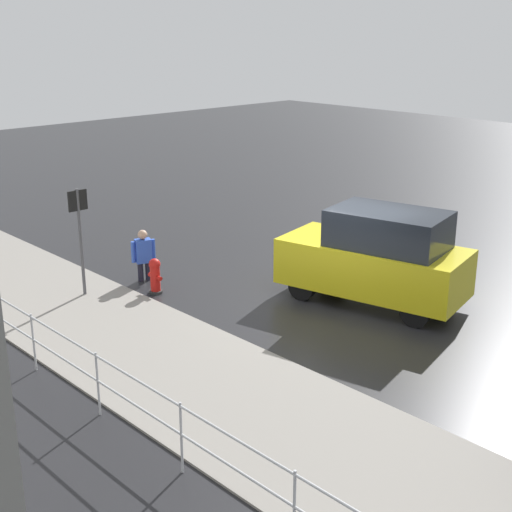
# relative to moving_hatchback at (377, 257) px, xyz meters

# --- Properties ---
(ground_plane) EXTENTS (60.00, 60.00, 0.00)m
(ground_plane) POSITION_rel_moving_hatchback_xyz_m (0.42, 0.78, -1.03)
(ground_plane) COLOR black
(kerb_strip) EXTENTS (24.00, 3.20, 0.04)m
(kerb_strip) POSITION_rel_moving_hatchback_xyz_m (0.42, 4.98, -1.01)
(kerb_strip) COLOR gray
(kerb_strip) RESTS_ON ground
(moving_hatchback) EXTENTS (4.17, 2.49, 2.06)m
(moving_hatchback) POSITION_rel_moving_hatchback_xyz_m (0.00, 0.00, 0.00)
(moving_hatchback) COLOR yellow
(moving_hatchback) RESTS_ON ground
(fire_hydrant) EXTENTS (0.42, 0.31, 0.80)m
(fire_hydrant) POSITION_rel_moving_hatchback_xyz_m (3.70, 3.06, -0.63)
(fire_hydrant) COLOR red
(fire_hydrant) RESTS_ON ground
(pedestrian) EXTENTS (0.35, 0.54, 1.22)m
(pedestrian) POSITION_rel_moving_hatchback_xyz_m (4.54, 2.76, -0.34)
(pedestrian) COLOR blue
(pedestrian) RESTS_ON ground
(metal_railing) EXTENTS (10.21, 0.04, 1.05)m
(metal_railing) POSITION_rel_moving_hatchback_xyz_m (-0.94, 6.76, -0.30)
(metal_railing) COLOR #B7BABF
(metal_railing) RESTS_ON ground
(sign_post) EXTENTS (0.07, 0.44, 2.40)m
(sign_post) POSITION_rel_moving_hatchback_xyz_m (4.65, 4.28, 0.55)
(sign_post) COLOR #4C4C51
(sign_post) RESTS_ON ground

